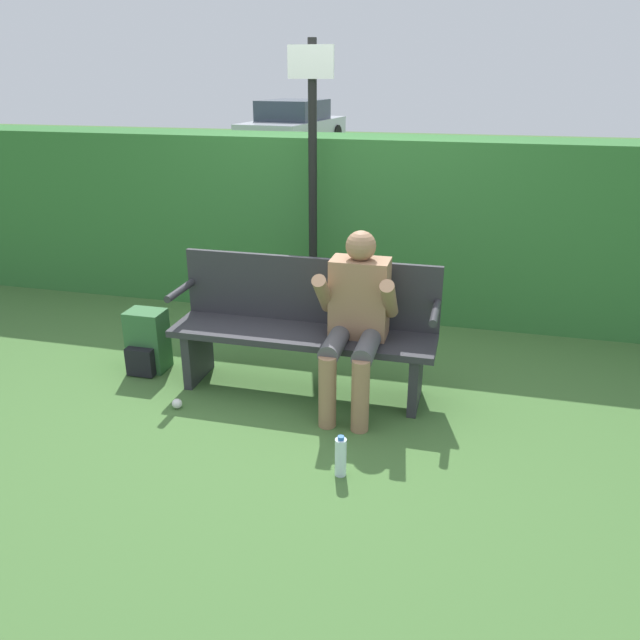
{
  "coord_description": "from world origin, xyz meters",
  "views": [
    {
      "loc": [
        1.06,
        -3.7,
        2.06
      ],
      "look_at": [
        0.15,
        -0.1,
        0.58
      ],
      "focal_mm": 35.0,
      "sensor_mm": 36.0,
      "label": 1
    }
  ],
  "objects_px": {
    "person_seated": "(356,315)",
    "backpack": "(147,342)",
    "park_bench": "(305,325)",
    "parked_car": "(294,126)",
    "signpost": "(312,173)",
    "water_bottle": "(341,457)"
  },
  "relations": [
    {
      "from": "park_bench",
      "to": "backpack",
      "type": "bearing_deg",
      "value": -178.68
    },
    {
      "from": "parked_car",
      "to": "signpost",
      "type": "bearing_deg",
      "value": -156.46
    },
    {
      "from": "water_bottle",
      "to": "signpost",
      "type": "distance_m",
      "value": 2.55
    },
    {
      "from": "backpack",
      "to": "parked_car",
      "type": "height_order",
      "value": "parked_car"
    },
    {
      "from": "park_bench",
      "to": "signpost",
      "type": "xyz_separation_m",
      "value": [
        -0.25,
        1.18,
        0.84
      ]
    },
    {
      "from": "park_bench",
      "to": "backpack",
      "type": "distance_m",
      "value": 1.22
    },
    {
      "from": "water_bottle",
      "to": "signpost",
      "type": "xyz_separation_m",
      "value": [
        -0.72,
        2.13,
        1.19
      ]
    },
    {
      "from": "signpost",
      "to": "backpack",
      "type": "bearing_deg",
      "value": -128.03
    },
    {
      "from": "water_bottle",
      "to": "parked_car",
      "type": "xyz_separation_m",
      "value": [
        -4.67,
        14.9,
        0.52
      ]
    },
    {
      "from": "signpost",
      "to": "person_seated",
      "type": "bearing_deg",
      "value": -64.36
    },
    {
      "from": "backpack",
      "to": "signpost",
      "type": "distance_m",
      "value": 1.87
    },
    {
      "from": "park_bench",
      "to": "water_bottle",
      "type": "distance_m",
      "value": 1.12
    },
    {
      "from": "person_seated",
      "to": "water_bottle",
      "type": "height_order",
      "value": "person_seated"
    },
    {
      "from": "park_bench",
      "to": "backpack",
      "type": "relative_size",
      "value": 3.92
    },
    {
      "from": "water_bottle",
      "to": "park_bench",
      "type": "bearing_deg",
      "value": 115.91
    },
    {
      "from": "park_bench",
      "to": "person_seated",
      "type": "height_order",
      "value": "person_seated"
    },
    {
      "from": "signpost",
      "to": "parked_car",
      "type": "relative_size",
      "value": 0.53
    },
    {
      "from": "person_seated",
      "to": "backpack",
      "type": "relative_size",
      "value": 2.5
    },
    {
      "from": "signpost",
      "to": "parked_car",
      "type": "xyz_separation_m",
      "value": [
        -3.95,
        12.76,
        -0.67
      ]
    },
    {
      "from": "person_seated",
      "to": "backpack",
      "type": "xyz_separation_m",
      "value": [
        -1.57,
        0.11,
        -0.41
      ]
    },
    {
      "from": "parked_car",
      "to": "person_seated",
      "type": "bearing_deg",
      "value": -155.63
    },
    {
      "from": "park_bench",
      "to": "parked_car",
      "type": "distance_m",
      "value": 14.56
    }
  ]
}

